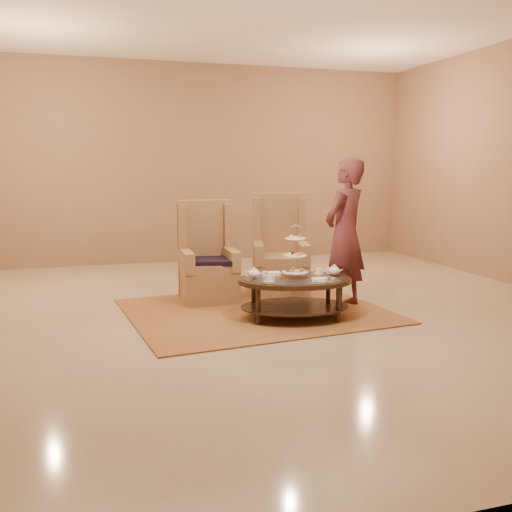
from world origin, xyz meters
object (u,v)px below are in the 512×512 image
object	(u,v)px
tea_table	(295,285)
person	(345,234)
armchair_left	(208,267)
armchair_right	(280,260)

from	to	relation	value
tea_table	person	bearing A→B (deg)	35.06
tea_table	person	size ratio (longest dim) A/B	0.78
armchair_left	armchair_right	distance (m)	1.04
tea_table	armchair_right	xyz separation A→B (m)	(0.30, 1.36, 0.06)
armchair_left	tea_table	bearing A→B (deg)	-57.20
tea_table	person	xyz separation A→B (m)	(0.77, 0.35, 0.52)
armchair_left	armchair_right	world-z (taller)	armchair_right
armchair_left	armchair_right	size ratio (longest dim) A/B	0.95
person	armchair_right	bearing A→B (deg)	-97.99
armchair_left	person	size ratio (longest dim) A/B	0.70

